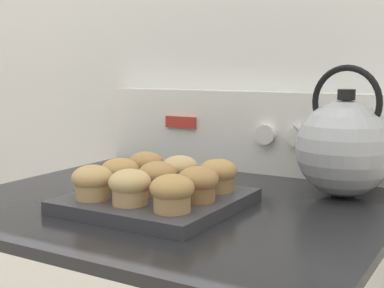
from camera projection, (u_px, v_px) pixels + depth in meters
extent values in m
cube|color=silver|center=(260.00, 47.00, 1.28)|extent=(8.00, 0.05, 2.40)
cube|color=black|center=(179.00, 203.00, 1.01)|extent=(0.78, 0.68, 0.02)
cube|color=white|center=(249.00, 131.00, 1.27)|extent=(0.76, 0.05, 0.19)
cube|color=#B72D23|center=(181.00, 122.00, 1.32)|extent=(0.09, 0.01, 0.03)
cylinder|color=white|center=(266.00, 134.00, 1.21)|extent=(0.04, 0.02, 0.04)
cylinder|color=white|center=(298.00, 137.00, 1.17)|extent=(0.04, 0.02, 0.04)
cylinder|color=white|center=(333.00, 139.00, 1.13)|extent=(0.04, 0.02, 0.04)
cylinder|color=white|center=(370.00, 141.00, 1.09)|extent=(0.04, 0.02, 0.04)
cube|color=#38383D|center=(158.00, 201.00, 0.95)|extent=(0.28, 0.28, 0.02)
cylinder|color=tan|center=(93.00, 190.00, 0.91)|extent=(0.06, 0.06, 0.03)
ellipsoid|color=tan|center=(92.00, 177.00, 0.91)|extent=(0.07, 0.07, 0.04)
cylinder|color=tan|center=(131.00, 196.00, 0.87)|extent=(0.06, 0.06, 0.03)
ellipsoid|color=tan|center=(131.00, 182.00, 0.87)|extent=(0.07, 0.07, 0.04)
cylinder|color=tan|center=(172.00, 202.00, 0.83)|extent=(0.06, 0.06, 0.03)
ellipsoid|color=tan|center=(172.00, 188.00, 0.83)|extent=(0.07, 0.07, 0.04)
cylinder|color=olive|center=(120.00, 182.00, 0.98)|extent=(0.06, 0.06, 0.03)
ellipsoid|color=tan|center=(120.00, 170.00, 0.98)|extent=(0.07, 0.07, 0.04)
cylinder|color=tan|center=(159.00, 186.00, 0.94)|extent=(0.06, 0.06, 0.03)
ellipsoid|color=#B2844C|center=(159.00, 174.00, 0.94)|extent=(0.07, 0.07, 0.04)
cylinder|color=olive|center=(198.00, 192.00, 0.90)|extent=(0.06, 0.06, 0.03)
ellipsoid|color=#B2844C|center=(198.00, 179.00, 0.90)|extent=(0.07, 0.07, 0.04)
cylinder|color=tan|center=(146.00, 174.00, 1.05)|extent=(0.06, 0.06, 0.03)
ellipsoid|color=#B2844C|center=(146.00, 163.00, 1.05)|extent=(0.07, 0.07, 0.04)
cylinder|color=tan|center=(181.00, 179.00, 1.01)|extent=(0.06, 0.06, 0.03)
ellipsoid|color=tan|center=(181.00, 167.00, 1.00)|extent=(0.07, 0.07, 0.04)
cylinder|color=#A37A4C|center=(218.00, 183.00, 0.97)|extent=(0.06, 0.06, 0.03)
ellipsoid|color=tan|center=(218.00, 171.00, 0.97)|extent=(0.07, 0.07, 0.04)
sphere|color=#ADAFB5|center=(344.00, 149.00, 1.01)|extent=(0.18, 0.18, 0.18)
cylinder|color=black|center=(346.00, 95.00, 1.00)|extent=(0.03, 0.03, 0.02)
cone|color=#ADAFB5|center=(305.00, 133.00, 1.07)|extent=(0.09, 0.06, 0.07)
torus|color=black|center=(346.00, 102.00, 1.00)|extent=(0.14, 0.04, 0.14)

